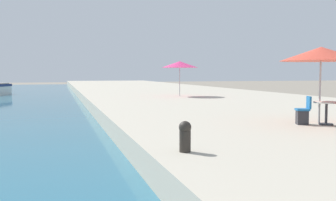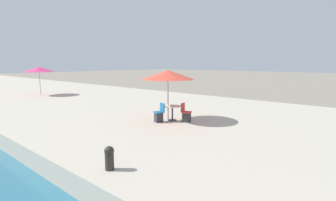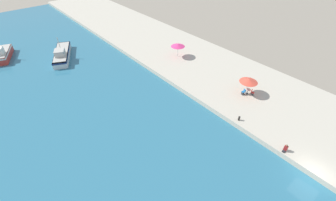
# 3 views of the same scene
# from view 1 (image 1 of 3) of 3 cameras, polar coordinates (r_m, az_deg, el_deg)

# --- Properties ---
(quay_promenade) EXTENTS (16.00, 90.00, 0.72)m
(quay_promenade) POSITION_cam_1_polar(r_m,az_deg,el_deg) (36.07, -0.65, 1.03)
(quay_promenade) COLOR #BCB29E
(quay_promenade) RESTS_ON ground_plane
(cafe_umbrella_pink) EXTENTS (2.57, 2.57, 2.49)m
(cafe_umbrella_pink) POSITION_cam_1_polar(r_m,az_deg,el_deg) (12.96, 22.28, 6.58)
(cafe_umbrella_pink) COLOR #B7B7B7
(cafe_umbrella_pink) RESTS_ON quay_promenade
(cafe_umbrella_white) EXTENTS (2.56, 2.56, 2.48)m
(cafe_umbrella_white) POSITION_cam_1_polar(r_m,az_deg,el_deg) (26.61, 1.79, 5.52)
(cafe_umbrella_white) COLOR #B7B7B7
(cafe_umbrella_white) RESTS_ON quay_promenade
(cafe_table) EXTENTS (0.80, 0.80, 0.74)m
(cafe_table) POSITION_cam_1_polar(r_m,az_deg,el_deg) (12.95, 22.99, -1.08)
(cafe_table) COLOR #333338
(cafe_table) RESTS_ON quay_promenade
(cafe_chair_left) EXTENTS (0.55, 0.53, 0.91)m
(cafe_chair_left) POSITION_cam_1_polar(r_m,az_deg,el_deg) (12.77, 19.88, -2.00)
(cafe_chair_left) COLOR #2D2D33
(cafe_chair_left) RESTS_ON quay_promenade
(mooring_bollard) EXTENTS (0.26, 0.26, 0.65)m
(mooring_bollard) POSITION_cam_1_polar(r_m,az_deg,el_deg) (7.86, 2.62, -5.34)
(mooring_bollard) COLOR #2D2823
(mooring_bollard) RESTS_ON quay_promenade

